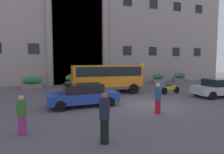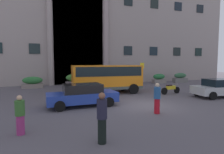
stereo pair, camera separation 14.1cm
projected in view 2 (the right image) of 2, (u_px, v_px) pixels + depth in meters
The scene contains 15 objects.
ground_plane at pixel (146, 106), 11.76m from camera, with size 80.00×64.00×0.12m, color #524C53.
office_building_facade at pixel (93, 15), 27.59m from camera, with size 39.76×9.60×20.11m.
orange_minibus at pixel (107, 76), 16.53m from camera, with size 6.20×2.78×2.54m.
bus_stop_sign at pixel (142, 73), 19.43m from camera, with size 0.44×0.08×2.76m.
hedge_planter_far_east at pixel (132, 79), 22.50m from camera, with size 1.43×0.89×1.51m.
hedge_planter_east at pixel (75, 81), 20.78m from camera, with size 2.09×0.73×1.49m.
hedge_planter_west at pixel (180, 78), 25.17m from camera, with size 2.04×0.74×1.34m.
hedge_planter_far_west at pixel (33, 83), 19.62m from camera, with size 2.15×0.77×1.27m.
hedge_planter_entrance_right at pixel (159, 79), 24.31m from camera, with size 1.79×0.86×1.28m.
parked_hatchback_near at pixel (220, 88), 14.66m from camera, with size 4.48×2.20×1.47m.
parked_compact_extra at pixel (83, 95), 11.61m from camera, with size 4.54×2.18×1.42m.
scooter_by_planter at pixel (170, 89), 16.03m from camera, with size 2.03×0.55×0.89m.
pedestrian_woman_with_bag at pixel (20, 115), 6.99m from camera, with size 0.36×0.36×1.55m.
pedestrian_man_red_shirt at pixel (157, 98), 9.88m from camera, with size 0.36×0.36×1.69m.
pedestrian_man_crossing at pixel (102, 118), 6.22m from camera, with size 0.36×0.36×1.78m.
Camera 2 is at (-5.54, -10.39, 2.81)m, focal length 29.00 mm.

